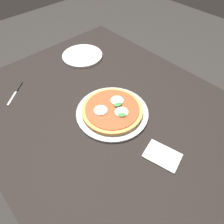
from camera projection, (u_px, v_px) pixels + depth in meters
name	position (u px, v px, depth m)	size (l,w,h in m)	color
ground_plane	(114.00, 180.00, 1.44)	(6.00, 6.00, 0.00)	#2D2B28
dining_table	(115.00, 127.00, 0.97)	(1.38, 1.03, 0.71)	black
serving_tray	(112.00, 113.00, 0.91)	(0.32, 0.32, 0.01)	#B2B2B7
pizza	(113.00, 110.00, 0.90)	(0.27, 0.27, 0.03)	tan
plate_white	(82.00, 56.00, 1.21)	(0.24, 0.24, 0.01)	white
napkin	(162.00, 156.00, 0.77)	(0.13, 0.09, 0.01)	white
knife	(17.00, 90.00, 1.01)	(0.12, 0.13, 0.01)	black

